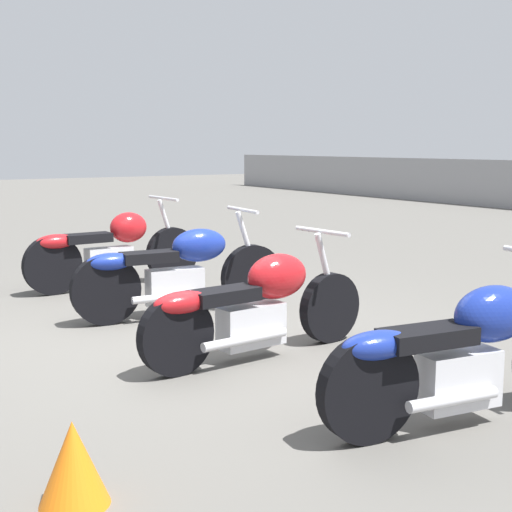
{
  "coord_description": "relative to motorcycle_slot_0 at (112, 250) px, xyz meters",
  "views": [
    {
      "loc": [
        5.23,
        -2.64,
        1.61
      ],
      "look_at": [
        0.0,
        0.61,
        0.65
      ],
      "focal_mm": 50.0,
      "sensor_mm": 36.0,
      "label": 1
    }
  ],
  "objects": [
    {
      "name": "traffic_cone_near",
      "position": [
        4.66,
        -1.93,
        -0.24
      ],
      "size": [
        0.32,
        0.32,
        0.4
      ],
      "color": "orange",
      "rests_on": "ground_plane"
    },
    {
      "name": "motorcycle_slot_2",
      "position": [
        3.18,
        -0.05,
        -0.02
      ],
      "size": [
        0.62,
        2.04,
        0.94
      ],
      "rotation": [
        0.0,
        0.0,
        0.09
      ],
      "color": "black",
      "rests_on": "ground_plane"
    },
    {
      "name": "motorcycle_slot_1",
      "position": [
        1.66,
        0.04,
        -0.0
      ],
      "size": [
        0.64,
        2.11,
        1.01
      ],
      "rotation": [
        0.0,
        0.0,
        -0.08
      ],
      "color": "black",
      "rests_on": "ground_plane"
    },
    {
      "name": "motorcycle_slot_0",
      "position": [
        0.0,
        0.0,
        0.0
      ],
      "size": [
        0.72,
        2.1,
        1.01
      ],
      "rotation": [
        0.0,
        0.0,
        0.04
      ],
      "color": "black",
      "rests_on": "ground_plane"
    },
    {
      "name": "ground_plane",
      "position": [
        2.42,
        -0.18,
        -0.44
      ],
      "size": [
        60.0,
        60.0,
        0.0
      ],
      "primitive_type": "plane",
      "color": "#5B5954"
    },
    {
      "name": "motorcycle_slot_3",
      "position": [
        4.92,
        0.29,
        -0.01
      ],
      "size": [
        0.73,
        1.97,
        0.97
      ],
      "rotation": [
        0.0,
        0.0,
        -0.13
      ],
      "color": "black",
      "rests_on": "ground_plane"
    }
  ]
}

